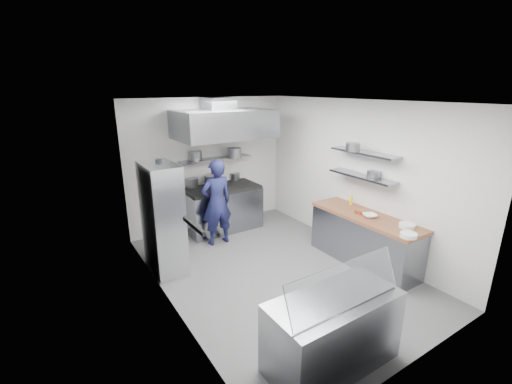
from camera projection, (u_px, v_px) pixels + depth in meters
floor at (275, 270)px, 5.84m from camera, size 5.00×5.00×0.00m
ceiling at (278, 101)px, 5.01m from camera, size 5.00×5.00×0.00m
wall_back at (209, 164)px, 7.44m from camera, size 3.60×2.80×0.02m
wall_front at (423, 255)px, 3.42m from camera, size 3.60×2.80×0.02m
wall_left at (166, 214)px, 4.50m from camera, size 2.80×5.00×0.02m
wall_right at (355, 177)px, 6.36m from camera, size 2.80×5.00×0.02m
gas_range at (223, 209)px, 7.45m from camera, size 1.60×0.80×0.90m
cooktop at (222, 188)px, 7.31m from camera, size 1.57×0.78×0.06m
stock_pot_left at (192, 182)px, 7.25m from camera, size 0.27×0.27×0.20m
stock_pot_mid at (213, 180)px, 7.33m from camera, size 0.36×0.36×0.24m
stock_pot_right at (235, 176)px, 7.82m from camera, size 0.24×0.24×0.16m
over_range_shelf at (216, 159)px, 7.32m from camera, size 1.60×0.30×0.04m
shelf_pot_a at (195, 155)px, 7.14m from camera, size 0.28×0.28×0.18m
shelf_pot_b at (234, 153)px, 7.31m from camera, size 0.29×0.29×0.22m
extractor_hood at (224, 124)px, 6.76m from camera, size 1.90×1.15×0.55m
hood_duct at (218, 104)px, 6.83m from camera, size 0.55×0.55×0.24m
red_firebox at (152, 171)px, 6.74m from camera, size 0.22×0.10×0.26m
chef at (217, 203)px, 6.64m from camera, size 0.62×0.41×1.70m
wire_rack at (163, 218)px, 5.64m from camera, size 0.50×0.90×1.85m
rack_bin_a at (165, 228)px, 5.59m from camera, size 0.17×0.21×0.19m
rack_bin_b at (154, 191)px, 5.82m from camera, size 0.13×0.17×0.15m
rack_jar at (159, 165)px, 5.50m from camera, size 0.11×0.11×0.18m
knife_strip at (194, 226)px, 3.74m from camera, size 0.04×0.55×0.05m
prep_counter_base at (364, 241)px, 6.00m from camera, size 0.62×2.00×0.84m
prep_counter_top at (366, 217)px, 5.87m from camera, size 0.65×2.04×0.06m
plate_stack_a at (409, 235)px, 5.00m from camera, size 0.24×0.24×0.06m
plate_stack_b at (407, 226)px, 5.34m from camera, size 0.25×0.25×0.06m
copper_pan at (360, 212)px, 5.93m from camera, size 0.17×0.17×0.06m
squeeze_bottle at (351, 200)px, 6.34m from camera, size 0.06×0.06×0.18m
mixing_bowl at (370, 216)px, 5.75m from camera, size 0.30×0.30×0.06m
wall_shelf_lower at (362, 176)px, 6.00m from camera, size 0.30×1.30×0.04m
wall_shelf_upper at (364, 153)px, 5.88m from camera, size 0.30×1.30×0.04m
shelf_pot_c at (374, 174)px, 5.87m from camera, size 0.23×0.23×0.10m
shelf_pot_d at (353, 147)px, 5.89m from camera, size 0.25×0.25×0.14m
display_case at (332, 332)px, 3.76m from camera, size 1.50×0.70×0.85m
display_glass at (345, 286)px, 3.48m from camera, size 1.47×0.19×0.42m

